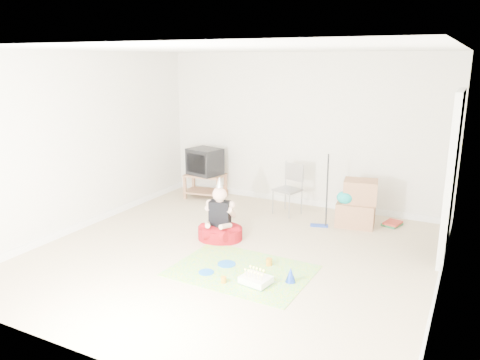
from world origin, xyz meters
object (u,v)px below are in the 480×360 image
at_px(tv_stand, 205,184).
at_px(cardboard_boxes, 357,204).
at_px(crt_tv, 205,162).
at_px(seated_woman, 220,226).
at_px(birthday_cake, 256,280).
at_px(folding_chair, 288,190).

distance_m(tv_stand, cardboard_boxes, 2.85).
distance_m(tv_stand, crt_tv, 0.42).
distance_m(cardboard_boxes, seated_woman, 2.14).
height_order(tv_stand, crt_tv, crt_tv).
bearing_deg(cardboard_boxes, crt_tv, 175.44).
distance_m(tv_stand, seated_woman, 2.08).
height_order(crt_tv, seated_woman, crt_tv).
bearing_deg(cardboard_boxes, birthday_cake, -102.45).
xyz_separation_m(crt_tv, seated_woman, (1.25, -1.66, -0.48)).
height_order(crt_tv, cardboard_boxes, crt_tv).
height_order(folding_chair, cardboard_boxes, folding_chair).
relative_size(tv_stand, cardboard_boxes, 1.07).
bearing_deg(folding_chair, tv_stand, 173.83).
bearing_deg(cardboard_boxes, seated_woman, -137.82).
xyz_separation_m(seated_woman, birthday_cake, (1.04, -1.02, -0.16)).
xyz_separation_m(crt_tv, cardboard_boxes, (2.83, -0.23, -0.34)).
relative_size(tv_stand, crt_tv, 1.39).
relative_size(tv_stand, folding_chair, 0.90).
xyz_separation_m(cardboard_boxes, birthday_cake, (-0.54, -2.45, -0.30)).
relative_size(tv_stand, seated_woman, 0.83).
distance_m(folding_chair, birthday_cake, 2.60).
bearing_deg(tv_stand, cardboard_boxes, -4.56).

